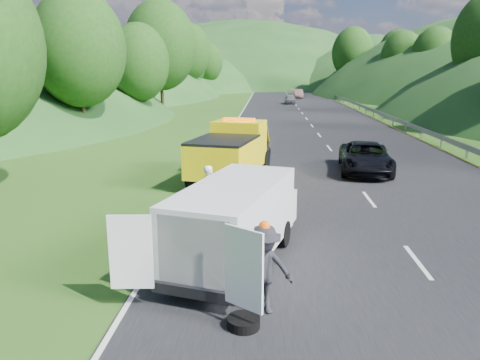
# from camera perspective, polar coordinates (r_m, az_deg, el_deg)

# --- Properties ---
(ground) EXTENTS (320.00, 320.00, 0.00)m
(ground) POSITION_cam_1_polar(r_m,az_deg,el_deg) (14.51, 7.00, -6.54)
(ground) COLOR #38661E
(ground) RESTS_ON ground
(road_surface) EXTENTS (14.00, 200.00, 0.02)m
(road_surface) POSITION_cam_1_polar(r_m,az_deg,el_deg) (53.99, 7.60, 8.07)
(road_surface) COLOR black
(road_surface) RESTS_ON ground
(guardrail) EXTENTS (0.06, 140.00, 1.52)m
(guardrail) POSITION_cam_1_polar(r_m,az_deg,el_deg) (67.25, 13.12, 8.86)
(guardrail) COLOR gray
(guardrail) RESTS_ON ground
(tree_line_left) EXTENTS (14.00, 140.00, 14.00)m
(tree_line_left) POSITION_cam_1_polar(r_m,az_deg,el_deg) (75.95, -10.57, 9.46)
(tree_line_left) COLOR #264F17
(tree_line_left) RESTS_ON ground
(tree_line_right) EXTENTS (14.00, 140.00, 14.00)m
(tree_line_right) POSITION_cam_1_polar(r_m,az_deg,el_deg) (77.58, 21.58, 8.84)
(tree_line_right) COLOR #264F17
(tree_line_right) RESTS_ON ground
(hills_backdrop) EXTENTS (201.00, 288.60, 44.00)m
(hills_backdrop) POSITION_cam_1_polar(r_m,az_deg,el_deg) (148.59, 6.33, 11.43)
(hills_backdrop) COLOR #2D5B23
(hills_backdrop) RESTS_ON ground
(tow_truck) EXTENTS (3.58, 6.63, 2.70)m
(tow_truck) POSITION_cam_1_polar(r_m,az_deg,el_deg) (20.99, -0.98, 3.52)
(tow_truck) COLOR black
(tow_truck) RESTS_ON ground
(white_van) EXTENTS (4.14, 6.49, 2.14)m
(white_van) POSITION_cam_1_polar(r_m,az_deg,el_deg) (11.95, -0.46, -4.70)
(white_van) COLOR black
(white_van) RESTS_ON ground
(woman) EXTENTS (0.47, 0.64, 1.73)m
(woman) POSITION_cam_1_polar(r_m,az_deg,el_deg) (16.22, -3.65, -4.30)
(woman) COLOR white
(woman) RESTS_ON ground
(child) EXTENTS (0.60, 0.61, 0.99)m
(child) POSITION_cam_1_polar(r_m,az_deg,el_deg) (14.07, -5.04, -7.14)
(child) COLOR tan
(child) RESTS_ON ground
(worker) EXTENTS (1.39, 1.07, 1.89)m
(worker) POSITION_cam_1_polar(r_m,az_deg,el_deg) (10.06, 2.86, -15.91)
(worker) COLOR black
(worker) RESTS_ON ground
(suitcase) EXTENTS (0.42, 0.27, 0.63)m
(suitcase) POSITION_cam_1_polar(r_m,az_deg,el_deg) (15.31, -9.90, -4.32)
(suitcase) COLOR #605D48
(suitcase) RESTS_ON ground
(spare_tire) EXTENTS (0.65, 0.65, 0.20)m
(spare_tire) POSITION_cam_1_polar(r_m,az_deg,el_deg) (9.56, 0.43, -17.59)
(spare_tire) COLOR black
(spare_tire) RESTS_ON ground
(passing_suv) EXTENTS (2.94, 5.39, 1.43)m
(passing_suv) POSITION_cam_1_polar(r_m,az_deg,el_deg) (23.62, 14.94, 0.91)
(passing_suv) COLOR black
(passing_suv) RESTS_ON ground
(dist_car_a) EXTENTS (1.52, 3.77, 1.29)m
(dist_car_a) POSITION_cam_1_polar(r_m,az_deg,el_deg) (68.38, 6.14, 9.20)
(dist_car_a) COLOR #525257
(dist_car_a) RESTS_ON ground
(dist_car_b) EXTENTS (1.55, 4.45, 1.47)m
(dist_car_b) POSITION_cam_1_polar(r_m,az_deg,el_deg) (82.50, 7.09, 9.88)
(dist_car_b) COLOR brown
(dist_car_b) RESTS_ON ground
(dist_car_c) EXTENTS (1.90, 4.67, 1.36)m
(dist_car_c) POSITION_cam_1_polar(r_m,az_deg,el_deg) (106.38, 6.21, 10.67)
(dist_car_c) COLOR #AE577B
(dist_car_c) RESTS_ON ground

